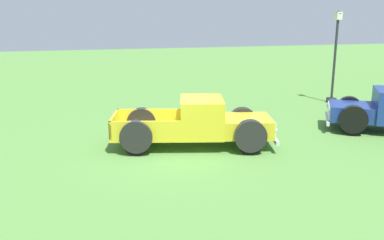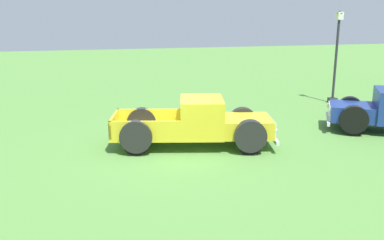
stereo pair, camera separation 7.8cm
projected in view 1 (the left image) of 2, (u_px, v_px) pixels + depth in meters
ground_plane at (175, 148)px, 13.80m from camera, size 80.00×80.00×0.00m
pickup_truck_foreground at (204, 124)px, 13.83m from camera, size 3.11×5.58×1.62m
lamp_post_far at (335, 55)px, 20.27m from camera, size 0.36×0.36×4.43m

